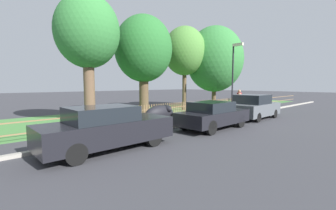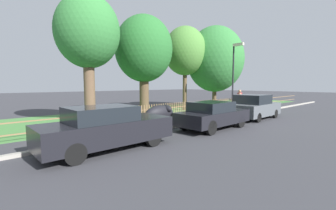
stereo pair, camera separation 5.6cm
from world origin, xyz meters
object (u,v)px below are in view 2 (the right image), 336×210
tree_behind_motorcycle (144,50)px  pedestrian_near_fence (240,99)px  parked_car_black_saloon (213,115)px  tree_nearest_kerb (88,33)px  covered_motorcycle (160,114)px  parked_car_silver_hatchback (106,128)px  tree_far_left (215,59)px  pedestrian_by_lamp (240,102)px  parked_car_navy_estate (254,107)px  street_lamp (235,70)px  tree_mid_park (185,51)px

tree_behind_motorcycle → pedestrian_near_fence: size_ratio=3.92×
parked_car_black_saloon → tree_nearest_kerb: tree_nearest_kerb is taller
covered_motorcycle → tree_nearest_kerb: tree_nearest_kerb is taller
tree_nearest_kerb → parked_car_silver_hatchback: bearing=-108.2°
parked_car_silver_hatchback → pedestrian_near_fence: pedestrian_near_fence is taller
parked_car_black_saloon → tree_far_left: tree_far_left is taller
parked_car_black_saloon → tree_behind_motorcycle: tree_behind_motorcycle is taller
covered_motorcycle → tree_nearest_kerb: size_ratio=0.27×
parked_car_silver_hatchback → pedestrian_near_fence: 12.93m
tree_behind_motorcycle → tree_nearest_kerb: bearing=-170.4°
tree_far_left → pedestrian_near_fence: bearing=-100.5°
tree_nearest_kerb → pedestrian_by_lamp: tree_nearest_kerb is taller
tree_nearest_kerb → covered_motorcycle: bearing=-57.7°
covered_motorcycle → tree_behind_motorcycle: size_ratio=0.27×
tree_nearest_kerb → pedestrian_near_fence: 12.01m
tree_far_left → tree_nearest_kerb: bearing=-179.9°
parked_car_silver_hatchback → parked_car_black_saloon: size_ratio=1.08×
parked_car_navy_estate → covered_motorcycle: bearing=162.8°
covered_motorcycle → street_lamp: 7.40m
parked_car_silver_hatchback → parked_car_black_saloon: bearing=-2.9°
parked_car_navy_estate → tree_behind_motorcycle: bearing=124.1°
parked_car_silver_hatchback → pedestrian_by_lamp: 12.19m
parked_car_silver_hatchback → tree_mid_park: 12.76m
parked_car_navy_estate → tree_mid_park: 7.48m
parked_car_navy_estate → street_lamp: street_lamp is taller
tree_behind_motorcycle → pedestrian_by_lamp: (6.10, -3.89, -3.69)m
tree_behind_motorcycle → pedestrian_near_fence: tree_behind_motorcycle is taller
tree_nearest_kerb → tree_mid_park: bearing=6.6°
tree_mid_park → pedestrian_near_fence: size_ratio=3.95×
parked_car_black_saloon → tree_mid_park: size_ratio=0.59×
tree_nearest_kerb → pedestrian_by_lamp: (10.33, -3.17, -4.04)m
tree_mid_park → tree_far_left: size_ratio=0.96×
parked_car_silver_hatchback → tree_behind_motorcycle: bearing=44.7°
pedestrian_near_fence → pedestrian_by_lamp: bearing=141.9°
tree_far_left → tree_mid_park: bearing=161.1°
tree_mid_park → tree_nearest_kerb: bearing=-173.4°
parked_car_black_saloon → tree_behind_motorcycle: size_ratio=0.59×
parked_car_silver_hatchback → street_lamp: 11.22m
parked_car_navy_estate → covered_motorcycle: 6.52m
parked_car_navy_estate → tree_mid_park: (0.26, 6.22, 4.15)m
parked_car_navy_estate → tree_behind_motorcycle: tree_behind_motorcycle is taller
tree_behind_motorcycle → tree_far_left: bearing=-5.4°
tree_mid_park → pedestrian_near_fence: bearing=-58.3°
street_lamp → tree_mid_park: bearing=95.5°
covered_motorcycle → tree_far_left: 10.64m
tree_mid_park → parked_car_black_saloon: bearing=-127.1°
covered_motorcycle → street_lamp: size_ratio=0.37×
parked_car_navy_estate → tree_nearest_kerb: tree_nearest_kerb is taller
tree_far_left → pedestrian_near_fence: size_ratio=4.14×
tree_nearest_kerb → tree_mid_park: 8.74m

